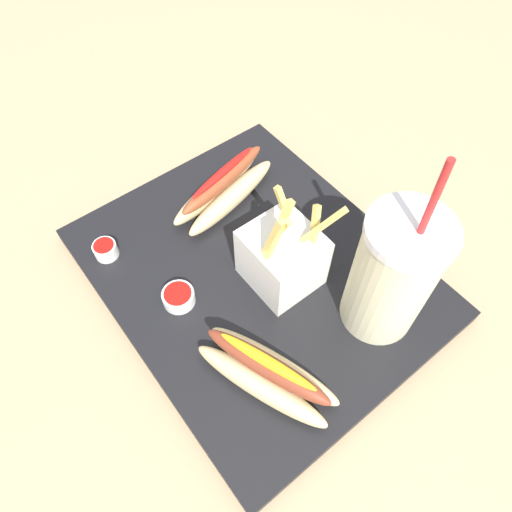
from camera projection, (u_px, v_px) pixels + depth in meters
name	position (u px, v px, depth m)	size (l,w,h in m)	color
ground_plane	(256.00, 281.00, 0.63)	(2.40, 2.40, 0.02)	tan
food_tray	(256.00, 273.00, 0.61)	(0.43, 0.35, 0.02)	black
soda_cup	(392.00, 276.00, 0.50)	(0.09, 0.09, 0.26)	beige
fries_basket	(282.00, 257.00, 0.56)	(0.09, 0.09, 0.16)	white
hot_dog_1	(224.00, 188.00, 0.65)	(0.09, 0.18, 0.06)	#E5C689
hot_dog_2	(267.00, 373.00, 0.50)	(0.17, 0.10, 0.06)	#E5C689
ketchup_cup_1	(178.00, 297.00, 0.57)	(0.04, 0.04, 0.02)	white
ketchup_cup_2	(105.00, 249.00, 0.60)	(0.03, 0.03, 0.02)	white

